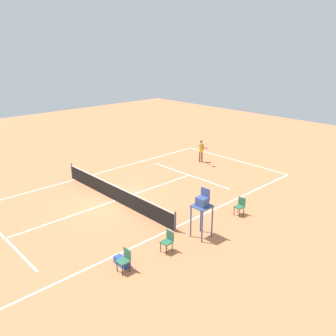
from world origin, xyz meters
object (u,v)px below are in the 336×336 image
object	(u,v)px
umpire_chair	(202,205)
courtside_chair_mid	(240,206)
courtside_chair_near	(168,241)
courtside_chair_far	(125,259)
player_serving	(201,149)
equipment_bag	(122,262)
tennis_ball	(166,165)

from	to	relation	value
umpire_chair	courtside_chair_mid	bearing A→B (deg)	-87.97
courtside_chair_near	courtside_chair_far	xyz separation A→B (m)	(0.13, 2.22, 0.00)
player_serving	umpire_chair	xyz separation A→B (m)	(-7.54, 8.44, 0.57)
equipment_bag	tennis_ball	bearing A→B (deg)	-51.01
tennis_ball	equipment_bag	xyz separation A→B (m)	(-8.11, 10.02, 0.12)
tennis_ball	courtside_chair_far	world-z (taller)	courtside_chair_far
courtside_chair_near	equipment_bag	world-z (taller)	courtside_chair_near
tennis_ball	courtside_chair_near	bearing A→B (deg)	137.41
courtside_chair_near	courtside_chair_far	bearing A→B (deg)	86.53
courtside_chair_mid	courtside_chair_far	distance (m)	7.43
player_serving	tennis_ball	size ratio (longest dim) A/B	25.46
player_serving	equipment_bag	size ratio (longest dim) A/B	2.28
courtside_chair_far	tennis_ball	bearing A→B (deg)	-50.05
umpire_chair	equipment_bag	distance (m)	4.39
courtside_chair_mid	equipment_bag	world-z (taller)	courtside_chair_mid
courtside_chair_mid	courtside_chair_near	bearing A→B (deg)	89.52
tennis_ball	player_serving	bearing A→B (deg)	-117.16
tennis_ball	courtside_chair_near	size ratio (longest dim) A/B	0.07
player_serving	equipment_bag	distance (m)	14.29
courtside_chair_near	player_serving	bearing A→B (deg)	-54.81
tennis_ball	umpire_chair	world-z (taller)	umpire_chair
player_serving	courtside_chair_mid	xyz separation A→B (m)	(-7.43, 5.26, -0.50)
player_serving	courtside_chair_far	world-z (taller)	player_serving
player_serving	courtside_chair_far	xyz separation A→B (m)	(-7.25, 12.69, -0.50)
tennis_ball	equipment_bag	distance (m)	12.89
umpire_chair	equipment_bag	world-z (taller)	umpire_chair
courtside_chair_near	courtside_chair_mid	distance (m)	5.21
courtside_chair_far	equipment_bag	world-z (taller)	courtside_chair_far
courtside_chair_mid	courtside_chair_far	size ratio (longest dim) A/B	1.00
courtside_chair_far	courtside_chair_mid	bearing A→B (deg)	-91.37
courtside_chair_near	equipment_bag	distance (m)	2.16
courtside_chair_mid	courtside_chair_far	world-z (taller)	same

